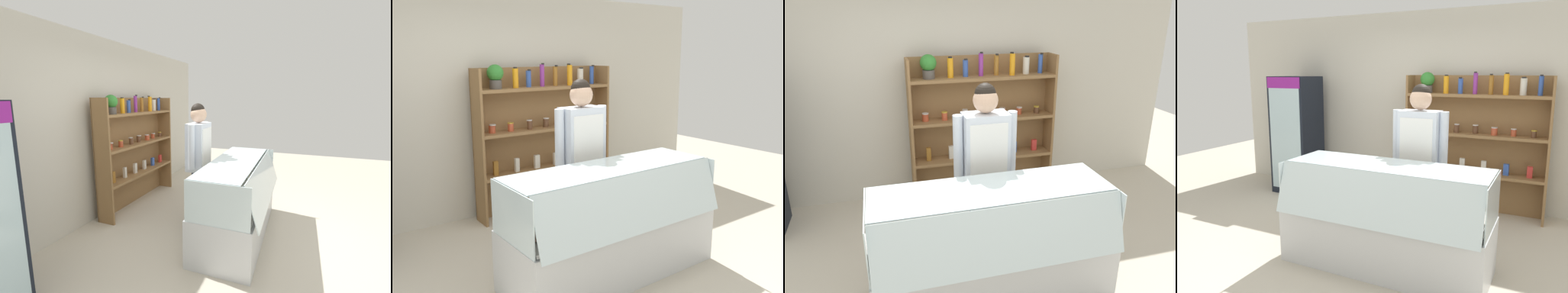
% 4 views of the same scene
% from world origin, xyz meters
% --- Properties ---
extents(ground_plane, '(12.00, 12.00, 0.00)m').
position_xyz_m(ground_plane, '(0.00, 0.00, 0.00)').
color(ground_plane, beige).
extents(back_wall, '(6.80, 0.10, 2.70)m').
position_xyz_m(back_wall, '(0.00, 2.07, 1.35)').
color(back_wall, beige).
rests_on(back_wall, ground).
extents(shelving_unit, '(1.82, 0.29, 1.87)m').
position_xyz_m(shelving_unit, '(0.62, 1.81, 1.03)').
color(shelving_unit, olive).
rests_on(shelving_unit, ground).
extents(deli_display_case, '(1.98, 0.78, 1.01)m').
position_xyz_m(deli_display_case, '(0.20, -0.08, 0.31)').
color(deli_display_case, silver).
rests_on(deli_display_case, ground).
extents(shop_clerk, '(0.60, 0.25, 1.74)m').
position_xyz_m(shop_clerk, '(0.32, 0.53, 1.04)').
color(shop_clerk, '#383D51').
rests_on(shop_clerk, ground).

